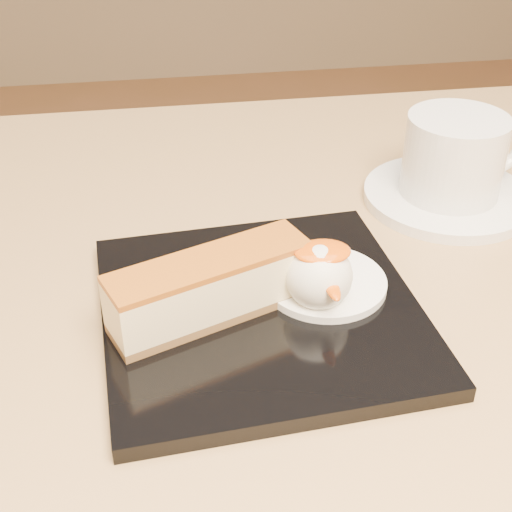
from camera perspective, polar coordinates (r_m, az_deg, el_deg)
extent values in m
cube|color=olive|center=(0.53, 0.84, -6.21)|extent=(0.80, 0.80, 0.04)
cube|color=black|center=(0.51, 0.35, -4.44)|extent=(0.23, 0.23, 0.01)
cube|color=brown|center=(0.49, -3.57, -4.33)|extent=(0.15, 0.09, 0.01)
cube|color=#F9DFA2|center=(0.48, -3.66, -2.41)|extent=(0.15, 0.09, 0.03)
cube|color=brown|center=(0.47, -3.75, -0.49)|extent=(0.15, 0.09, 0.00)
cylinder|color=white|center=(0.52, 5.52, -2.11)|extent=(0.09, 0.09, 0.01)
sphere|color=white|center=(0.49, 5.06, -1.62)|extent=(0.05, 0.05, 0.05)
ellipsoid|color=#E25307|center=(0.48, 5.34, 0.34)|extent=(0.04, 0.03, 0.01)
ellipsoid|color=#32872C|center=(0.53, 1.89, -0.79)|extent=(0.02, 0.02, 0.00)
ellipsoid|color=#32872C|center=(0.54, 2.93, -0.28)|extent=(0.02, 0.02, 0.00)
ellipsoid|color=#32872C|center=(0.54, 0.78, -0.34)|extent=(0.01, 0.02, 0.00)
cylinder|color=white|center=(0.67, 15.03, 4.62)|extent=(0.15, 0.15, 0.01)
cylinder|color=white|center=(0.65, 15.55, 7.73)|extent=(0.09, 0.09, 0.07)
cylinder|color=black|center=(0.64, 16.01, 10.42)|extent=(0.08, 0.08, 0.00)
torus|color=white|center=(0.68, 19.01, 8.17)|extent=(0.05, 0.02, 0.05)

